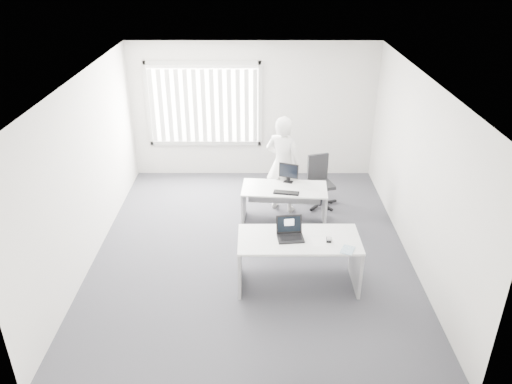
{
  "coord_description": "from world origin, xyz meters",
  "views": [
    {
      "loc": [
        0.08,
        -6.86,
        4.5
      ],
      "look_at": [
        0.06,
        0.15,
        0.97
      ],
      "focal_mm": 35.0,
      "sensor_mm": 36.0,
      "label": 1
    }
  ],
  "objects_px": {
    "person": "(283,164)",
    "monitor": "(289,173)",
    "desk_far": "(284,197)",
    "laptop": "(291,230)",
    "office_chair": "(320,190)",
    "desk_near": "(298,251)"
  },
  "relations": [
    {
      "from": "person",
      "to": "laptop",
      "type": "xyz_separation_m",
      "value": [
        0.0,
        -2.33,
        0.02
      ]
    },
    {
      "from": "person",
      "to": "monitor",
      "type": "bearing_deg",
      "value": 133.88
    },
    {
      "from": "desk_far",
      "to": "office_chair",
      "type": "height_order",
      "value": "office_chair"
    },
    {
      "from": "office_chair",
      "to": "monitor",
      "type": "xyz_separation_m",
      "value": [
        -0.63,
        -0.44,
        0.55
      ]
    },
    {
      "from": "person",
      "to": "monitor",
      "type": "relative_size",
      "value": 5.12
    },
    {
      "from": "laptop",
      "to": "desk_far",
      "type": "bearing_deg",
      "value": 83.79
    },
    {
      "from": "laptop",
      "to": "monitor",
      "type": "height_order",
      "value": "laptop"
    },
    {
      "from": "desk_near",
      "to": "laptop",
      "type": "bearing_deg",
      "value": -172.05
    },
    {
      "from": "laptop",
      "to": "office_chair",
      "type": "bearing_deg",
      "value": 68.15
    },
    {
      "from": "office_chair",
      "to": "monitor",
      "type": "height_order",
      "value": "monitor"
    },
    {
      "from": "desk_near",
      "to": "monitor",
      "type": "distance_m",
      "value": 2.08
    },
    {
      "from": "desk_near",
      "to": "person",
      "type": "relative_size",
      "value": 0.95
    },
    {
      "from": "desk_near",
      "to": "office_chair",
      "type": "distance_m",
      "value": 2.58
    },
    {
      "from": "desk_near",
      "to": "office_chair",
      "type": "xyz_separation_m",
      "value": [
        0.59,
        2.5,
        -0.26
      ]
    },
    {
      "from": "office_chair",
      "to": "desk_near",
      "type": "bearing_deg",
      "value": -121.0
    },
    {
      "from": "desk_near",
      "to": "person",
      "type": "height_order",
      "value": "person"
    },
    {
      "from": "laptop",
      "to": "desk_near",
      "type": "bearing_deg",
      "value": 2.39
    },
    {
      "from": "office_chair",
      "to": "person",
      "type": "distance_m",
      "value": 0.96
    },
    {
      "from": "desk_far",
      "to": "person",
      "type": "relative_size",
      "value": 0.84
    },
    {
      "from": "monitor",
      "to": "desk_far",
      "type": "bearing_deg",
      "value": -87.19
    },
    {
      "from": "desk_far",
      "to": "monitor",
      "type": "distance_m",
      "value": 0.44
    },
    {
      "from": "laptop",
      "to": "monitor",
      "type": "bearing_deg",
      "value": 81.64
    }
  ]
}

